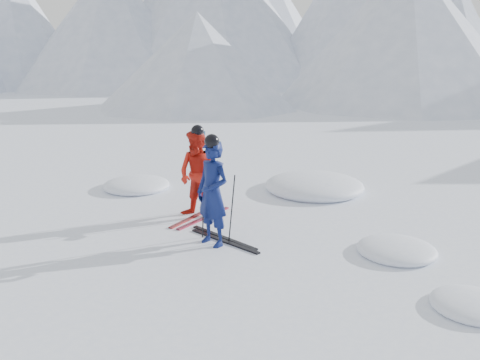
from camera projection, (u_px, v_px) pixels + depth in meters
The scene contains 12 objects.
ground at pixel (301, 260), 8.55m from camera, with size 160.00×160.00×0.00m, color white.
skier_blue at pixel (213, 193), 9.02m from camera, with size 0.70×0.46×1.92m, color #0C174D.
skier_red at pixel (198, 175), 10.46m from camera, with size 0.90×0.70×1.86m, color red.
pole_blue_left at pixel (203, 206), 9.37m from camera, with size 0.02×0.02×1.28m, color black.
pole_blue_right at pixel (232, 209), 9.19m from camera, with size 0.02×0.02×1.28m, color black.
pole_red_left at pixel (193, 185), 10.89m from camera, with size 0.02×0.02×1.24m, color black.
pole_red_right at pixel (215, 190), 10.52m from camera, with size 0.02×0.02×1.24m, color black.
ski_worn_left at pixel (194, 216), 10.74m from camera, with size 0.09×1.70×0.03m, color black.
ski_worn_right at pixel (204, 218), 10.63m from camera, with size 0.09×1.70×0.03m, color black.
ski_loose_a at pixel (224, 238), 9.53m from camera, with size 0.09×1.70×0.03m, color black.
ski_loose_b at pixel (224, 241), 9.36m from camera, with size 0.09×1.70×0.03m, color black.
snow_lumps at pixel (288, 199), 12.01m from camera, with size 9.49×6.37×0.54m.
Camera 1 is at (2.95, -7.43, 3.47)m, focal length 38.00 mm.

